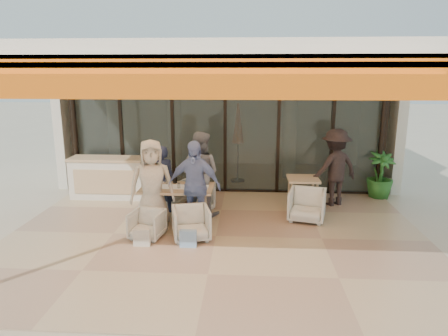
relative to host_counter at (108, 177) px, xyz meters
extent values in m
plane|color=#C6B293|center=(2.87, -2.30, -0.53)|extent=(70.00, 70.00, 0.00)
cube|color=tan|center=(2.87, -2.30, -0.53)|extent=(8.00, 6.00, 0.01)
cube|color=silver|center=(2.87, -2.30, 2.77)|extent=(8.00, 6.00, 0.20)
cube|color=orange|center=(2.87, -5.24, 2.49)|extent=(8.00, 0.12, 0.45)
cube|color=orange|center=(2.87, -4.55, 2.61)|extent=(8.00, 1.50, 0.06)
cylinder|color=black|center=(-1.01, 0.58, 1.07)|extent=(0.12, 0.12, 3.20)
cylinder|color=black|center=(6.75, 0.58, 1.07)|extent=(0.12, 0.12, 3.20)
cube|color=#9EADA3|center=(2.87, 0.70, 1.07)|extent=(8.00, 0.03, 3.20)
cube|color=black|center=(2.87, 0.70, -0.49)|extent=(8.00, 0.10, 0.08)
cube|color=black|center=(2.87, 0.70, 2.63)|extent=(8.00, 0.10, 0.08)
cube|color=black|center=(-1.13, 0.70, 1.07)|extent=(0.08, 0.10, 3.20)
cube|color=black|center=(0.17, 0.70, 1.07)|extent=(0.08, 0.10, 3.20)
cube|color=black|center=(1.52, 0.70, 1.07)|extent=(0.08, 0.10, 3.20)
cube|color=black|center=(2.87, 0.70, 1.07)|extent=(0.08, 0.10, 3.20)
cube|color=black|center=(4.22, 0.70, 1.07)|extent=(0.08, 0.10, 3.20)
cube|color=black|center=(5.57, 0.70, 1.07)|extent=(0.08, 0.10, 3.20)
cube|color=black|center=(6.87, 0.70, 1.07)|extent=(0.08, 0.10, 3.20)
cube|color=silver|center=(2.87, 4.20, 1.17)|extent=(9.00, 0.25, 3.40)
cube|color=silver|center=(-1.53, 2.45, 1.17)|extent=(0.25, 3.50, 3.40)
cube|color=silver|center=(7.27, 2.45, 1.17)|extent=(0.25, 3.50, 3.40)
cube|color=silver|center=(2.87, 2.45, 2.87)|extent=(9.00, 3.50, 0.25)
cube|color=tan|center=(2.87, 2.45, -0.52)|extent=(8.00, 3.50, 0.02)
cylinder|color=silver|center=(1.27, 2.30, 0.97)|extent=(0.40, 0.40, 3.00)
cylinder|color=silver|center=(4.67, 2.30, 0.97)|extent=(0.40, 0.40, 3.00)
cylinder|color=black|center=(1.67, 1.90, 2.47)|extent=(0.03, 0.03, 0.70)
cube|color=black|center=(1.67, 1.90, 2.02)|extent=(0.30, 0.30, 0.40)
sphere|color=#FFBF72|center=(1.67, 1.90, 2.02)|extent=(0.18, 0.18, 0.18)
cylinder|color=black|center=(5.17, 1.90, 2.47)|extent=(0.03, 0.03, 0.70)
cube|color=black|center=(5.17, 1.90, 2.02)|extent=(0.30, 0.30, 0.40)
sphere|color=#FFBF72|center=(5.17, 1.90, 2.02)|extent=(0.18, 0.18, 0.18)
cylinder|color=black|center=(3.17, 1.70, -0.48)|extent=(0.40, 0.40, 0.05)
cylinder|color=black|center=(3.17, 1.70, 0.52)|extent=(0.04, 0.04, 2.10)
cone|color=orange|center=(3.17, 1.70, 1.17)|extent=(0.32, 0.32, 1.10)
cube|color=silver|center=(0.00, 0.00, -0.03)|extent=(1.80, 0.60, 1.00)
cube|color=tan|center=(0.00, 0.00, 0.48)|extent=(1.85, 0.65, 0.06)
cube|color=tan|center=(0.00, -0.31, -0.03)|extent=(1.50, 0.02, 0.60)
cube|color=tan|center=(2.00, -1.46, 0.19)|extent=(1.50, 0.90, 0.05)
cube|color=white|center=(2.00, -1.46, 0.21)|extent=(1.30, 0.35, 0.01)
cylinder|color=tan|center=(1.38, -1.78, -0.18)|extent=(0.06, 0.06, 0.70)
cylinder|color=tan|center=(2.62, -1.78, -0.18)|extent=(0.06, 0.06, 0.70)
cylinder|color=tan|center=(1.38, -1.14, -0.18)|extent=(0.06, 0.06, 0.70)
cylinder|color=tan|center=(2.62, -1.14, -0.18)|extent=(0.06, 0.06, 0.70)
cylinder|color=white|center=(1.55, -1.61, 0.27)|extent=(0.06, 0.06, 0.11)
cylinder|color=white|center=(1.75, -1.26, 0.27)|extent=(0.06, 0.06, 0.11)
cylinder|color=white|center=(2.05, -1.56, 0.27)|extent=(0.06, 0.06, 0.11)
cylinder|color=white|center=(2.30, -1.28, 0.27)|extent=(0.06, 0.06, 0.11)
cylinder|color=brown|center=(1.45, -1.31, 0.30)|extent=(0.07, 0.07, 0.16)
cylinder|color=black|center=(1.90, -1.18, 0.30)|extent=(0.09, 0.09, 0.17)
cylinder|color=black|center=(1.90, -1.18, 0.39)|extent=(0.10, 0.10, 0.01)
cylinder|color=white|center=(1.55, -1.76, 0.22)|extent=(0.22, 0.22, 0.01)
cylinder|color=white|center=(2.45, -1.76, 0.22)|extent=(0.22, 0.22, 0.01)
cylinder|color=white|center=(1.55, -1.14, 0.22)|extent=(0.22, 0.22, 0.01)
cylinder|color=white|center=(2.45, -1.14, 0.22)|extent=(0.22, 0.22, 0.01)
imported|color=silver|center=(1.58, -0.51, -0.17)|extent=(0.87, 0.84, 0.71)
imported|color=silver|center=(2.42, -0.51, -0.22)|extent=(0.63, 0.59, 0.61)
imported|color=silver|center=(1.58, -2.41, -0.23)|extent=(0.67, 0.64, 0.60)
imported|color=silver|center=(2.42, -2.41, -0.19)|extent=(0.81, 0.78, 0.69)
imported|color=#1A1F3A|center=(1.58, -1.01, 0.24)|extent=(0.64, 0.51, 1.54)
imported|color=slate|center=(2.42, -1.01, 0.39)|extent=(1.07, 0.93, 1.85)
imported|color=beige|center=(1.58, -1.91, 0.38)|extent=(1.01, 0.79, 1.82)
imported|color=#6E86B8|center=(2.42, -1.91, 0.37)|extent=(1.12, 0.61, 1.81)
cube|color=silver|center=(1.58, -2.81, -0.36)|extent=(0.30, 0.10, 0.34)
cube|color=#99BFD8|center=(2.42, -2.81, -0.36)|extent=(0.30, 0.10, 0.34)
cube|color=tan|center=(4.72, -0.54, 0.19)|extent=(0.70, 0.70, 0.05)
cylinder|color=tan|center=(4.44, -0.82, -0.18)|extent=(0.05, 0.05, 0.70)
cylinder|color=tan|center=(5.00, -0.82, -0.18)|extent=(0.05, 0.05, 0.70)
cylinder|color=tan|center=(4.44, -0.26, -0.18)|extent=(0.05, 0.05, 0.70)
cylinder|color=tan|center=(5.00, -0.26, -0.18)|extent=(0.05, 0.05, 0.70)
imported|color=silver|center=(4.72, -1.29, -0.15)|extent=(0.88, 0.84, 0.75)
imported|color=black|center=(5.49, -0.22, 0.38)|extent=(1.36, 1.11, 1.83)
imported|color=#1E5919|center=(6.75, 0.43, 0.06)|extent=(0.77, 0.77, 1.18)
camera|label=1|loc=(3.47, -9.39, 2.53)|focal=32.00mm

